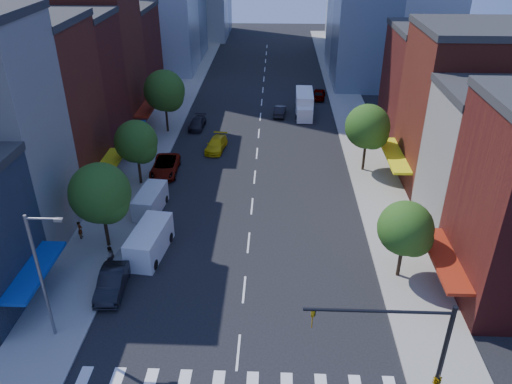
# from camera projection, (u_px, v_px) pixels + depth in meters

# --- Properties ---
(ground) EXTENTS (220.00, 220.00, 0.00)m
(ground) POSITION_uv_depth(u_px,v_px,m) (238.00, 352.00, 31.19)
(ground) COLOR black
(ground) RESTS_ON ground
(sidewalk_left) EXTENTS (5.00, 120.00, 0.15)m
(sidewalk_left) POSITION_uv_depth(u_px,v_px,m) (166.00, 120.00, 66.57)
(sidewalk_left) COLOR gray
(sidewalk_left) RESTS_ON ground
(sidewalk_right) EXTENTS (5.00, 120.00, 0.15)m
(sidewalk_right) POSITION_uv_depth(u_px,v_px,m) (355.00, 123.00, 65.68)
(sidewalk_right) COLOR gray
(sidewalk_right) RESTS_ON ground
(bldg_left_2) EXTENTS (12.00, 9.00, 16.00)m
(bldg_left_2) POSITION_uv_depth(u_px,v_px,m) (26.00, 113.00, 45.99)
(bldg_left_2) COLOR maroon
(bldg_left_2) RESTS_ON ground
(bldg_left_3) EXTENTS (12.00, 8.00, 15.00)m
(bldg_left_3) POSITION_uv_depth(u_px,v_px,m) (62.00, 90.00, 53.66)
(bldg_left_3) COLOR #541615
(bldg_left_3) RESTS_ON ground
(bldg_left_4) EXTENTS (12.00, 9.00, 17.00)m
(bldg_left_4) POSITION_uv_depth(u_px,v_px,m) (87.00, 61.00, 60.61)
(bldg_left_4) COLOR maroon
(bldg_left_4) RESTS_ON ground
(bldg_left_5) EXTENTS (12.00, 10.00, 13.00)m
(bldg_left_5) POSITION_uv_depth(u_px,v_px,m) (112.00, 58.00, 69.88)
(bldg_left_5) COLOR #541615
(bldg_left_5) RESTS_ON ground
(bldg_right_1) EXTENTS (12.00, 8.00, 12.00)m
(bldg_right_1) POSITION_uv_depth(u_px,v_px,m) (507.00, 167.00, 40.65)
(bldg_right_1) COLOR #B6B0A8
(bldg_right_1) RESTS_ON ground
(bldg_right_2) EXTENTS (12.00, 10.00, 15.00)m
(bldg_right_2) POSITION_uv_depth(u_px,v_px,m) (473.00, 112.00, 47.80)
(bldg_right_2) COLOR maroon
(bldg_right_2) RESTS_ON ground
(bldg_right_3) EXTENTS (12.00, 10.00, 13.00)m
(bldg_right_3) POSITION_uv_depth(u_px,v_px,m) (442.00, 90.00, 57.03)
(bldg_right_3) COLOR #541615
(bldg_right_3) RESTS_ON ground
(traffic_signal) EXTENTS (7.24, 2.24, 8.00)m
(traffic_signal) POSITION_uv_depth(u_px,v_px,m) (429.00, 367.00, 24.89)
(traffic_signal) COLOR black
(traffic_signal) RESTS_ON sidewalk_right
(streetlight) EXTENTS (2.25, 0.25, 9.00)m
(streetlight) POSITION_uv_depth(u_px,v_px,m) (42.00, 270.00, 29.93)
(streetlight) COLOR slate
(streetlight) RESTS_ON sidewalk_left
(tree_left_near) EXTENTS (4.80, 4.80, 7.30)m
(tree_left_near) POSITION_uv_depth(u_px,v_px,m) (102.00, 196.00, 38.79)
(tree_left_near) COLOR black
(tree_left_near) RESTS_ON sidewalk_left
(tree_left_mid) EXTENTS (4.20, 4.20, 6.65)m
(tree_left_mid) POSITION_uv_depth(u_px,v_px,m) (138.00, 143.00, 48.57)
(tree_left_mid) COLOR black
(tree_left_mid) RESTS_ON sidewalk_left
(tree_left_far) EXTENTS (5.00, 5.00, 7.75)m
(tree_left_far) POSITION_uv_depth(u_px,v_px,m) (166.00, 92.00, 60.48)
(tree_left_far) COLOR black
(tree_left_far) RESTS_ON sidewalk_left
(tree_right_near) EXTENTS (4.00, 4.00, 6.20)m
(tree_right_near) POSITION_uv_depth(u_px,v_px,m) (407.00, 231.00, 35.68)
(tree_right_near) COLOR black
(tree_right_near) RESTS_ON sidewalk_right
(tree_right_far) EXTENTS (4.60, 4.60, 7.20)m
(tree_right_far) POSITION_uv_depth(u_px,v_px,m) (369.00, 128.00, 51.09)
(tree_right_far) COLOR black
(tree_right_far) RESTS_ON sidewalk_right
(parked_car_front) EXTENTS (1.86, 4.18, 1.39)m
(parked_car_front) POSITION_uv_depth(u_px,v_px,m) (121.00, 265.00, 37.89)
(parked_car_front) COLOR silver
(parked_car_front) RESTS_ON ground
(parked_car_second) EXTENTS (1.97, 5.02, 1.63)m
(parked_car_second) POSITION_uv_depth(u_px,v_px,m) (113.00, 281.00, 36.00)
(parked_car_second) COLOR black
(parked_car_second) RESTS_ON ground
(parked_car_third) EXTENTS (2.88, 5.85, 1.60)m
(parked_car_third) POSITION_uv_depth(u_px,v_px,m) (165.00, 166.00, 52.60)
(parked_car_third) COLOR #999999
(parked_car_third) RESTS_ON ground
(parked_car_rear) EXTENTS (2.03, 4.48, 1.27)m
(parked_car_rear) POSITION_uv_depth(u_px,v_px,m) (197.00, 123.00, 64.00)
(parked_car_rear) COLOR black
(parked_car_rear) RESTS_ON ground
(cargo_van_near) EXTENTS (2.89, 5.79, 2.37)m
(cargo_van_near) POSITION_uv_depth(u_px,v_px,m) (149.00, 242.00, 39.67)
(cargo_van_near) COLOR white
(cargo_van_near) RESTS_ON ground
(cargo_van_far) EXTENTS (2.42, 5.02, 2.06)m
(cargo_van_far) POSITION_uv_depth(u_px,v_px,m) (150.00, 202.00, 45.63)
(cargo_van_far) COLOR silver
(cargo_van_far) RESTS_ON ground
(taxi) EXTENTS (2.55, 5.01, 1.39)m
(taxi) POSITION_uv_depth(u_px,v_px,m) (216.00, 144.00, 57.93)
(taxi) COLOR #DAC00B
(taxi) RESTS_ON ground
(traffic_car_oncoming) EXTENTS (1.80, 4.23, 1.35)m
(traffic_car_oncoming) POSITION_uv_depth(u_px,v_px,m) (280.00, 111.00, 68.00)
(traffic_car_oncoming) COLOR black
(traffic_car_oncoming) RESTS_ON ground
(traffic_car_far) EXTENTS (2.40, 4.67, 1.52)m
(traffic_car_far) POSITION_uv_depth(u_px,v_px,m) (319.00, 93.00, 74.40)
(traffic_car_far) COLOR #999999
(traffic_car_far) RESTS_ON ground
(box_truck) EXTENTS (2.44, 7.53, 3.02)m
(box_truck) POSITION_uv_depth(u_px,v_px,m) (304.00, 104.00, 68.10)
(box_truck) COLOR white
(box_truck) RESTS_ON ground
(pedestrian_near) EXTENTS (0.44, 0.60, 1.54)m
(pedestrian_near) POSITION_uv_depth(u_px,v_px,m) (80.00, 230.00, 41.72)
(pedestrian_near) COLOR #999999
(pedestrian_near) RESTS_ON sidewalk_left
(pedestrian_far) EXTENTS (0.84, 0.95, 1.64)m
(pedestrian_far) POSITION_uv_depth(u_px,v_px,m) (110.00, 256.00, 38.42)
(pedestrian_far) COLOR #999999
(pedestrian_far) RESTS_ON sidewalk_left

